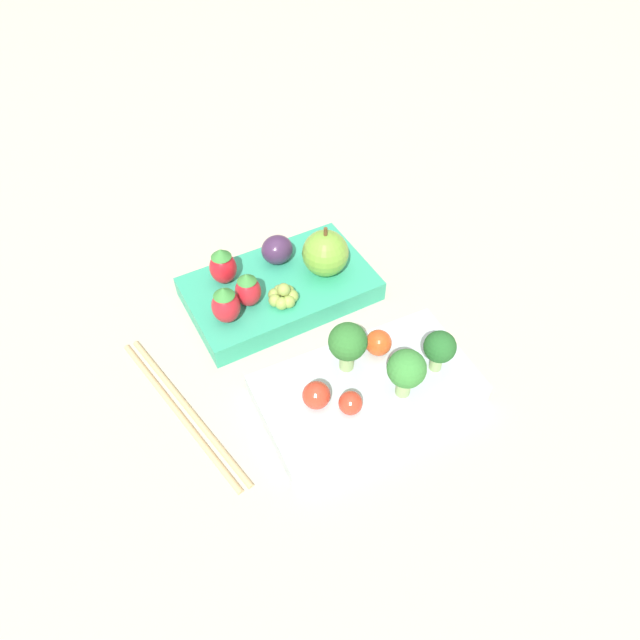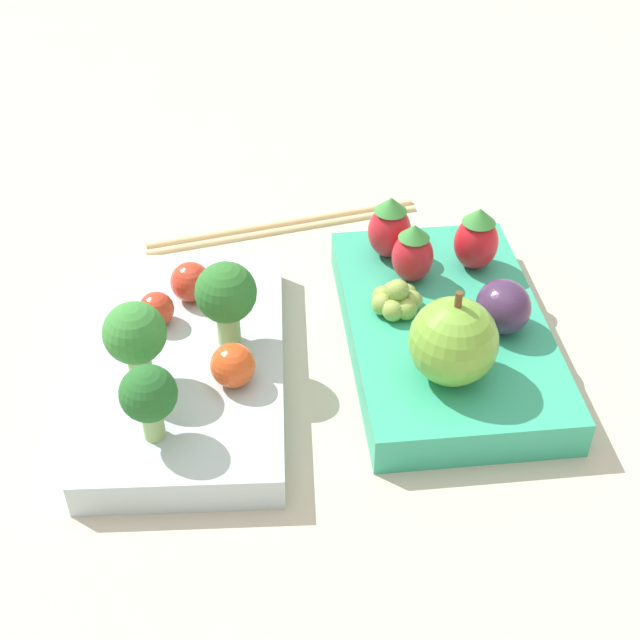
# 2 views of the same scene
# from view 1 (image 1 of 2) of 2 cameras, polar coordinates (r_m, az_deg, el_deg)

# --- Properties ---
(ground_plane) EXTENTS (4.00, 4.00, 0.00)m
(ground_plane) POSITION_cam_1_polar(r_m,az_deg,el_deg) (0.59, -0.93, -2.85)
(ground_plane) COLOR #BCB29E
(bento_box_savoury) EXTENTS (0.22, 0.14, 0.02)m
(bento_box_savoury) POSITION_cam_1_polar(r_m,az_deg,el_deg) (0.55, 4.68, -6.84)
(bento_box_savoury) COLOR silver
(bento_box_savoury) RESTS_ON ground_plane
(bento_box_fruit) EXTENTS (0.21, 0.13, 0.02)m
(bento_box_fruit) POSITION_cam_1_polar(r_m,az_deg,el_deg) (0.64, -4.03, 3.13)
(bento_box_fruit) COLOR #33A87F
(bento_box_fruit) RESTS_ON ground_plane
(broccoli_floret_0) EXTENTS (0.04, 0.04, 0.06)m
(broccoli_floret_0) POSITION_cam_1_polar(r_m,az_deg,el_deg) (0.52, 2.78, -2.33)
(broccoli_floret_0) COLOR #93B770
(broccoli_floret_0) RESTS_ON bento_box_savoury
(broccoli_floret_1) EXTENTS (0.03, 0.03, 0.05)m
(broccoli_floret_1) POSITION_cam_1_polar(r_m,az_deg,el_deg) (0.54, 11.87, -2.76)
(broccoli_floret_1) COLOR #93B770
(broccoli_floret_1) RESTS_ON bento_box_savoury
(broccoli_floret_2) EXTENTS (0.04, 0.04, 0.05)m
(broccoli_floret_2) POSITION_cam_1_polar(r_m,az_deg,el_deg) (0.51, 8.64, -4.97)
(broccoli_floret_2) COLOR #93B770
(broccoli_floret_2) RESTS_ON bento_box_savoury
(cherry_tomato_0) EXTENTS (0.03, 0.03, 0.03)m
(cherry_tomato_0) POSITION_cam_1_polar(r_m,az_deg,el_deg) (0.52, -0.37, -7.53)
(cherry_tomato_0) COLOR red
(cherry_tomato_0) RESTS_ON bento_box_savoury
(cherry_tomato_1) EXTENTS (0.02, 0.02, 0.02)m
(cherry_tomato_1) POSITION_cam_1_polar(r_m,az_deg,el_deg) (0.51, 3.07, -8.29)
(cherry_tomato_1) COLOR red
(cherry_tomato_1) RESTS_ON bento_box_savoury
(cherry_tomato_2) EXTENTS (0.03, 0.03, 0.03)m
(cherry_tomato_2) POSITION_cam_1_polar(r_m,az_deg,el_deg) (0.56, 5.86, -2.28)
(cherry_tomato_2) COLOR #DB4C1E
(cherry_tomato_2) RESTS_ON bento_box_savoury
(apple) EXTENTS (0.05, 0.05, 0.06)m
(apple) POSITION_cam_1_polar(r_m,az_deg,el_deg) (0.62, 0.54, 6.70)
(apple) COLOR #70A838
(apple) RESTS_ON bento_box_fruit
(strawberry_0) EXTENTS (0.03, 0.03, 0.04)m
(strawberry_0) POSITION_cam_1_polar(r_m,az_deg,el_deg) (0.62, -9.70, 5.36)
(strawberry_0) COLOR red
(strawberry_0) RESTS_ON bento_box_fruit
(strawberry_1) EXTENTS (0.03, 0.03, 0.04)m
(strawberry_1) POSITION_cam_1_polar(r_m,az_deg,el_deg) (0.58, -9.42, 1.53)
(strawberry_1) COLOR red
(strawberry_1) RESTS_ON bento_box_fruit
(strawberry_2) EXTENTS (0.03, 0.03, 0.04)m
(strawberry_2) POSITION_cam_1_polar(r_m,az_deg,el_deg) (0.59, -7.22, 3.05)
(strawberry_2) COLOR red
(strawberry_2) RESTS_ON bento_box_fruit
(plum) EXTENTS (0.04, 0.03, 0.03)m
(plum) POSITION_cam_1_polar(r_m,az_deg,el_deg) (0.64, -4.31, 7.03)
(plum) COLOR #42284C
(plum) RESTS_ON bento_box_fruit
(grape_cluster) EXTENTS (0.03, 0.03, 0.02)m
(grape_cluster) POSITION_cam_1_polar(r_m,az_deg,el_deg) (0.60, -3.73, 2.41)
(grape_cluster) COLOR #8EA84C
(grape_cluster) RESTS_ON bento_box_fruit
(chopsticks_pair) EXTENTS (0.04, 0.21, 0.01)m
(chopsticks_pair) POSITION_cam_1_polar(r_m,az_deg,el_deg) (0.56, -13.51, -8.73)
(chopsticks_pair) COLOR tan
(chopsticks_pair) RESTS_ON ground_plane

